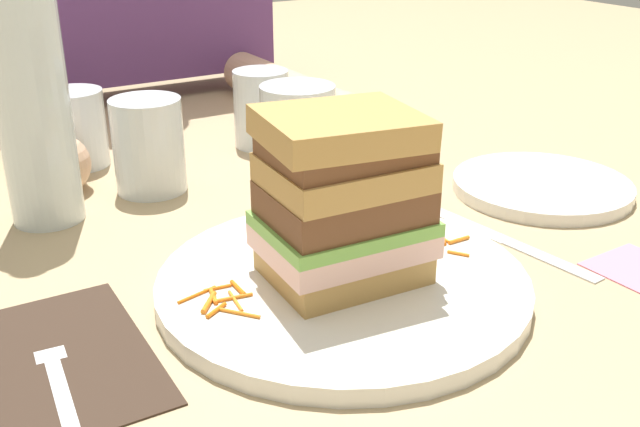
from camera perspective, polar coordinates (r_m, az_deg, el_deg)
name	(u,v)px	position (r m, az deg, el deg)	size (l,w,h in m)	color
ground_plane	(354,288)	(0.60, 2.60, -5.72)	(3.00, 3.00, 0.00)	tan
main_plate	(340,281)	(0.59, 1.50, -5.18)	(0.29, 0.29, 0.01)	white
sandwich	(340,197)	(0.56, 1.53, 1.24)	(0.13, 0.10, 0.13)	tan
carrot_shred_0	(238,288)	(0.57, -6.28, -5.67)	(0.00, 0.00, 0.02)	orange
carrot_shred_1	(236,301)	(0.55, -6.46, -6.66)	(0.00, 0.00, 0.03)	orange
carrot_shred_2	(233,298)	(0.56, -6.67, -6.41)	(0.00, 0.00, 0.03)	orange
carrot_shred_3	(215,309)	(0.54, -8.00, -7.24)	(0.00, 0.00, 0.02)	orange
carrot_shred_4	(218,288)	(0.57, -7.82, -5.64)	(0.00, 0.00, 0.02)	orange
carrot_shred_5	(209,302)	(0.55, -8.49, -6.72)	(0.00, 0.00, 0.03)	orange
carrot_shred_6	(213,296)	(0.56, -8.14, -6.28)	(0.00, 0.00, 0.02)	orange
carrot_shred_7	(197,295)	(0.57, -9.37, -6.12)	(0.00, 0.00, 0.03)	orange
carrot_shred_8	(240,313)	(0.54, -6.15, -7.57)	(0.00, 0.00, 0.03)	orange
carrot_shred_9	(461,241)	(0.65, 10.73, -2.09)	(0.00, 0.00, 0.02)	orange
carrot_shred_10	(440,237)	(0.66, 9.17, -1.76)	(0.00, 0.00, 0.03)	orange
carrot_shred_11	(426,247)	(0.63, 8.13, -2.56)	(0.00, 0.00, 0.02)	orange
carrot_shred_12	(458,253)	(0.63, 10.52, -3.01)	(0.00, 0.00, 0.02)	orange
carrot_shred_13	(443,238)	(0.65, 9.35, -1.90)	(0.00, 0.00, 0.02)	orange
carrot_shred_14	(435,241)	(0.65, 8.78, -2.06)	(0.00, 0.00, 0.02)	orange
carrot_shred_15	(435,247)	(0.64, 8.77, -2.58)	(0.00, 0.00, 0.02)	orange
napkin_dark	(52,361)	(0.54, -19.77, -10.54)	(0.12, 0.18, 0.00)	#38281E
fork	(57,375)	(0.52, -19.46, -11.53)	(0.03, 0.17, 0.00)	silver
knife	(508,241)	(0.69, 14.17, -2.04)	(0.04, 0.20, 0.00)	silver
juice_glass	(298,137)	(0.82, -1.70, 5.88)	(0.08, 0.08, 0.10)	white
water_bottle	(27,69)	(0.72, -21.47, 10.22)	(0.07, 0.07, 0.32)	silver
empty_tumbler_0	(149,145)	(0.79, -12.94, 5.08)	(0.07, 0.07, 0.10)	silver
empty_tumbler_1	(75,128)	(0.90, -18.19, 6.18)	(0.07, 0.07, 0.09)	silver
empty_tumbler_2	(261,109)	(0.92, -4.49, 7.99)	(0.07, 0.07, 0.09)	silver
side_plate	(542,186)	(0.82, 16.56, 2.02)	(0.18, 0.18, 0.01)	white
napkin_pink	(640,269)	(0.68, 23.22, -3.91)	(0.07, 0.07, 0.00)	pink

